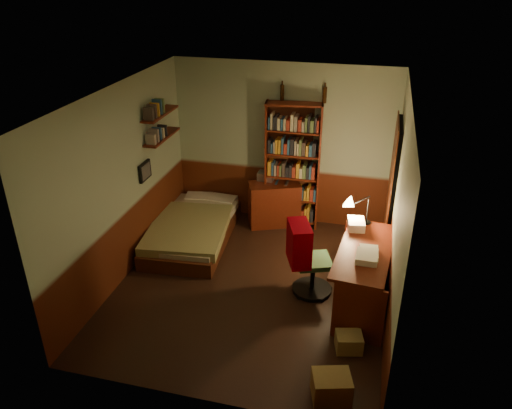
% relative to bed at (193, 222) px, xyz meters
% --- Properties ---
extents(floor, '(3.50, 4.00, 0.02)m').
position_rel_bed_xyz_m(floor, '(1.19, -0.97, -0.31)').
color(floor, black).
rests_on(floor, ground).
extents(ceiling, '(3.50, 4.00, 0.02)m').
position_rel_bed_xyz_m(ceiling, '(1.19, -0.97, 2.31)').
color(ceiling, silver).
rests_on(ceiling, wall_back).
extents(wall_back, '(3.50, 0.02, 2.60)m').
position_rel_bed_xyz_m(wall_back, '(1.19, 1.04, 1.00)').
color(wall_back, '#90A284').
rests_on(wall_back, ground).
extents(wall_left, '(0.02, 4.00, 2.60)m').
position_rel_bed_xyz_m(wall_left, '(-0.57, -0.97, 1.00)').
color(wall_left, '#90A284').
rests_on(wall_left, ground).
extents(wall_right, '(0.02, 4.00, 2.60)m').
position_rel_bed_xyz_m(wall_right, '(2.95, -0.97, 1.00)').
color(wall_right, '#90A284').
rests_on(wall_right, ground).
extents(wall_front, '(3.50, 0.02, 2.60)m').
position_rel_bed_xyz_m(wall_front, '(1.19, -2.98, 1.00)').
color(wall_front, '#90A284').
rests_on(wall_front, ground).
extents(doorway, '(0.06, 0.90, 2.00)m').
position_rel_bed_xyz_m(doorway, '(2.91, 0.33, 0.70)').
color(doorway, black).
rests_on(doorway, ground).
extents(door_trim, '(0.02, 0.98, 2.08)m').
position_rel_bed_xyz_m(door_trim, '(2.88, 0.33, 0.70)').
color(door_trim, '#3E1B0D').
rests_on(door_trim, ground).
extents(bed, '(1.22, 2.08, 0.60)m').
position_rel_bed_xyz_m(bed, '(0.00, 0.00, 0.00)').
color(bed, olive).
rests_on(bed, ground).
extents(dresser, '(0.91, 0.69, 0.72)m').
position_rel_bed_xyz_m(dresser, '(1.12, 0.79, 0.06)').
color(dresser, '#521A0D').
rests_on(dresser, ground).
extents(mini_stereo, '(0.26, 0.21, 0.14)m').
position_rel_bed_xyz_m(mini_stereo, '(0.94, 0.92, 0.49)').
color(mini_stereo, '#B2B2B7').
rests_on(mini_stereo, dresser).
extents(bookshelf, '(0.90, 0.37, 2.03)m').
position_rel_bed_xyz_m(bookshelf, '(1.38, 0.88, 0.72)').
color(bookshelf, '#521A0D').
rests_on(bookshelf, ground).
extents(bottle_left, '(0.07, 0.07, 0.23)m').
position_rel_bed_xyz_m(bottle_left, '(1.16, 0.99, 1.85)').
color(bottle_left, black).
rests_on(bottle_left, bookshelf).
extents(bottle_right, '(0.08, 0.08, 0.24)m').
position_rel_bed_xyz_m(bottle_right, '(1.80, 0.99, 1.85)').
color(bottle_right, black).
rests_on(bottle_right, bookshelf).
extents(desk, '(0.76, 1.55, 0.80)m').
position_rel_bed_xyz_m(desk, '(2.63, -1.00, 0.10)').
color(desk, '#521A0D').
rests_on(desk, ground).
extents(paper_stack, '(0.25, 0.32, 0.12)m').
position_rel_bed_xyz_m(paper_stack, '(2.48, -0.49, 0.56)').
color(paper_stack, silver).
rests_on(paper_stack, desk).
extents(desk_lamp, '(0.17, 0.17, 0.55)m').
position_rel_bed_xyz_m(desk_lamp, '(2.60, -0.31, 0.77)').
color(desk_lamp, black).
rests_on(desk_lamp, desk).
extents(office_chair, '(0.55, 0.52, 0.88)m').
position_rel_bed_xyz_m(office_chair, '(2.00, -0.90, 0.14)').
color(office_chair, '#305A33').
rests_on(office_chair, ground).
extents(red_jacket, '(0.42, 0.52, 0.54)m').
position_rel_bed_xyz_m(red_jacket, '(1.83, -1.07, 0.85)').
color(red_jacket, '#A1000E').
rests_on(red_jacket, office_chair).
extents(wall_shelf_lower, '(0.20, 0.90, 0.03)m').
position_rel_bed_xyz_m(wall_shelf_lower, '(-0.45, 0.13, 1.30)').
color(wall_shelf_lower, '#521A0D').
rests_on(wall_shelf_lower, wall_left).
extents(wall_shelf_upper, '(0.20, 0.90, 0.03)m').
position_rel_bed_xyz_m(wall_shelf_upper, '(-0.45, 0.13, 1.65)').
color(wall_shelf_upper, '#521A0D').
rests_on(wall_shelf_upper, wall_left).
extents(framed_picture, '(0.04, 0.32, 0.26)m').
position_rel_bed_xyz_m(framed_picture, '(-0.53, -0.37, 0.95)').
color(framed_picture, black).
rests_on(framed_picture, wall_left).
extents(cardboard_box_a, '(0.45, 0.39, 0.28)m').
position_rel_bed_xyz_m(cardboard_box_a, '(2.45, -2.63, -0.16)').
color(cardboard_box_a, '#9F8D51').
rests_on(cardboard_box_a, ground).
extents(cardboard_box_b, '(0.34, 0.30, 0.21)m').
position_rel_bed_xyz_m(cardboard_box_b, '(2.56, -1.89, -0.20)').
color(cardboard_box_b, '#9F8D51').
rests_on(cardboard_box_b, ground).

